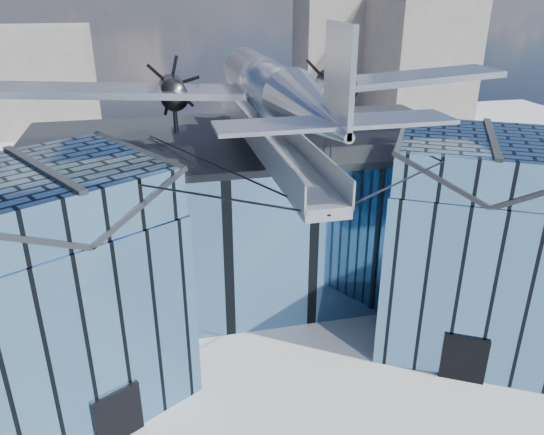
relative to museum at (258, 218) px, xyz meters
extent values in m
plane|color=gray|center=(0.00, -5.82, -5.54)|extent=(120.00, 120.00, 0.00)
cube|color=teal|center=(0.00, 3.18, -0.79)|extent=(28.00, 14.00, 9.50)
cube|color=#24272B|center=(0.00, 3.18, 4.16)|extent=(28.00, 14.00, 0.40)
cube|color=teal|center=(-10.50, -6.82, -0.79)|extent=(11.79, 11.43, 9.50)
cube|color=teal|center=(-10.50, -6.82, 5.06)|extent=(11.56, 11.20, 2.20)
cube|color=#24272B|center=(-8.55, -5.69, 5.06)|extent=(7.98, 9.23, 2.40)
cube|color=#24272B|center=(-10.50, -6.82, 6.21)|extent=(4.30, 7.10, 0.18)
cube|color=black|center=(-8.48, -10.33, -4.24)|extent=(2.03, 1.32, 2.60)
cube|color=black|center=(-6.60, -4.57, -0.79)|extent=(0.34, 0.34, 9.50)
cube|color=teal|center=(10.50, -6.82, -0.79)|extent=(11.79, 11.43, 9.50)
cube|color=teal|center=(10.50, -6.82, 5.06)|extent=(11.56, 11.20, 2.20)
cube|color=#24272B|center=(8.55, -5.69, 5.06)|extent=(7.98, 9.23, 2.40)
cube|color=#24272B|center=(12.45, -7.94, 5.06)|extent=(7.98, 9.23, 2.40)
cube|color=#24272B|center=(10.50, -6.82, 6.21)|extent=(4.30, 7.10, 0.18)
cube|color=black|center=(8.48, -10.33, -4.24)|extent=(2.03, 1.32, 2.60)
cube|color=black|center=(6.60, -4.57, -0.79)|extent=(0.34, 0.34, 9.50)
cube|color=#949AA1|center=(0.00, -2.32, 5.56)|extent=(1.80, 21.00, 0.50)
cube|color=#949AA1|center=(-0.90, -2.32, 6.21)|extent=(0.08, 21.00, 1.10)
cube|color=#949AA1|center=(0.90, -2.32, 6.21)|extent=(0.08, 21.00, 1.10)
cylinder|color=#949AA1|center=(0.00, 7.18, 4.89)|extent=(0.44, 0.44, 1.35)
cylinder|color=#949AA1|center=(0.00, 1.18, 4.89)|extent=(0.44, 0.44, 1.35)
cylinder|color=#949AA1|center=(0.00, -2.82, 4.89)|extent=(0.44, 0.44, 1.35)
cylinder|color=#949AA1|center=(0.00, -1.82, 6.51)|extent=(0.70, 0.70, 1.40)
cylinder|color=black|center=(-5.25, -9.82, 5.86)|extent=(10.55, 6.08, 0.69)
cylinder|color=black|center=(5.25, -9.82, 5.86)|extent=(10.55, 6.08, 0.69)
cylinder|color=black|center=(-3.00, -4.32, 5.01)|extent=(6.09, 17.04, 1.19)
cylinder|color=black|center=(3.00, -4.32, 5.01)|extent=(6.09, 17.04, 1.19)
cylinder|color=#B6BDC5|center=(0.00, -1.82, 8.46)|extent=(2.50, 11.00, 2.50)
sphere|color=#B6BDC5|center=(0.00, 3.68, 8.46)|extent=(2.50, 2.50, 2.50)
cube|color=black|center=(0.00, 2.68, 9.15)|extent=(1.60, 1.40, 0.50)
cone|color=#B6BDC5|center=(0.00, -10.82, 8.76)|extent=(2.50, 7.00, 2.50)
cube|color=#B6BDC5|center=(0.00, -13.12, 10.36)|extent=(0.18, 2.40, 3.40)
cube|color=#B6BDC5|center=(0.00, -13.02, 8.96)|extent=(8.00, 1.80, 0.14)
cube|color=#B6BDC5|center=(-7.00, -0.82, 8.16)|extent=(14.00, 3.20, 1.08)
cylinder|color=black|center=(-4.60, -0.22, 7.91)|extent=(1.44, 3.20, 1.44)
cone|color=black|center=(-4.60, 1.58, 7.91)|extent=(0.70, 0.70, 0.70)
cube|color=black|center=(-4.60, 1.73, 7.91)|extent=(1.05, 0.06, 3.33)
cube|color=black|center=(-4.60, 1.73, 7.91)|extent=(2.53, 0.06, 2.53)
cube|color=black|center=(-4.60, 1.73, 7.91)|extent=(3.33, 0.06, 1.05)
cylinder|color=black|center=(-4.60, -0.82, 6.69)|extent=(0.24, 0.24, 1.75)
cube|color=#B6BDC5|center=(7.00, -0.82, 8.16)|extent=(14.00, 3.20, 1.08)
cylinder|color=black|center=(4.60, -0.22, 7.91)|extent=(1.44, 3.20, 1.44)
cone|color=black|center=(4.60, 1.58, 7.91)|extent=(0.70, 0.70, 0.70)
cube|color=black|center=(4.60, 1.73, 7.91)|extent=(1.05, 0.06, 3.33)
cube|color=black|center=(4.60, 1.73, 7.91)|extent=(2.53, 0.06, 2.53)
cube|color=black|center=(4.60, 1.73, 7.91)|extent=(3.33, 0.06, 1.05)
cylinder|color=black|center=(4.60, -0.82, 6.69)|extent=(0.24, 0.24, 1.75)
cube|color=slate|center=(32.00, 42.18, 3.46)|extent=(12.00, 14.00, 18.00)
cube|color=slate|center=(-20.00, 49.18, 1.46)|extent=(14.00, 10.00, 14.00)
cube|color=slate|center=(22.00, 52.18, 7.46)|extent=(9.00, 9.00, 26.00)
camera|label=1|loc=(-5.95, -29.27, 13.03)|focal=35.00mm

